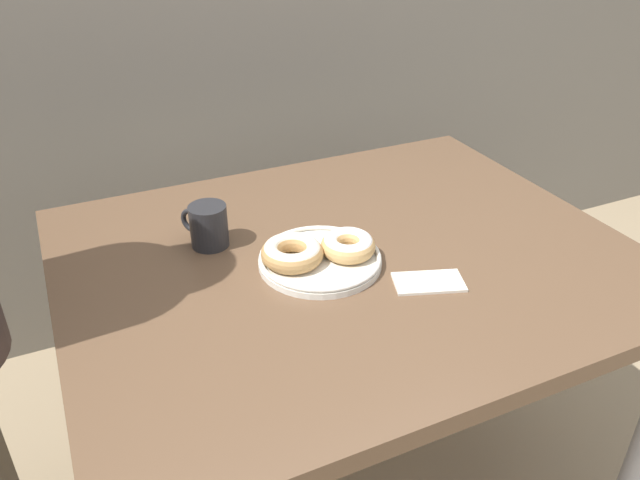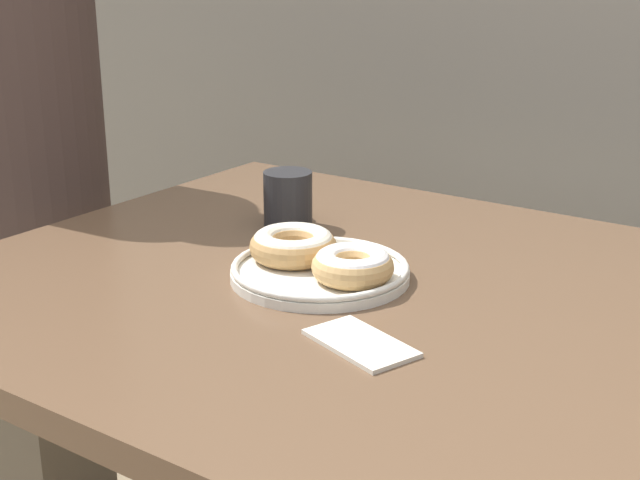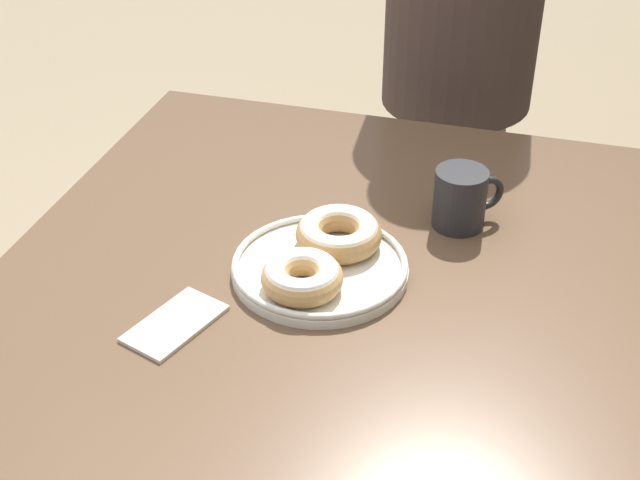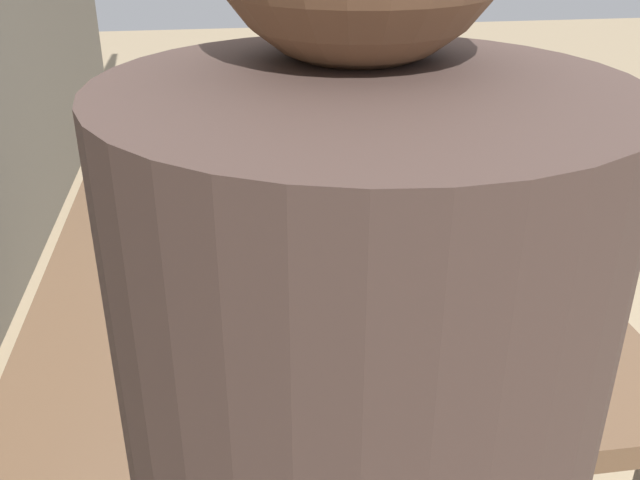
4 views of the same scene
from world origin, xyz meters
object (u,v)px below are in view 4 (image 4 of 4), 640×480
(donut_plate, at_px, (319,257))
(napkin, at_px, (382,224))
(coffee_mug, at_px, (227,305))
(dining_table, at_px, (306,280))

(donut_plate, distance_m, napkin, 0.24)
(coffee_mug, bearing_deg, dining_table, -30.97)
(dining_table, bearing_deg, coffee_mug, 149.03)
(dining_table, height_order, napkin, napkin)
(coffee_mug, height_order, napkin, coffee_mug)
(dining_table, height_order, donut_plate, donut_plate)
(donut_plate, distance_m, coffee_mug, 0.26)
(dining_table, xyz_separation_m, napkin, (0.09, -0.18, 0.07))
(donut_plate, bearing_deg, dining_table, 11.08)
(dining_table, relative_size, napkin, 7.73)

